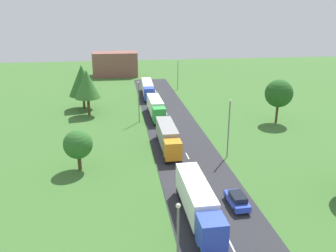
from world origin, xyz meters
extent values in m
cube|color=#2B2B30|center=(0.00, 24.50, 0.03)|extent=(10.00, 140.00, 0.06)
cube|color=white|center=(0.00, 11.76, 0.07)|extent=(0.16, 2.40, 0.01)
cube|color=white|center=(0.00, 19.67, 0.07)|extent=(0.16, 2.40, 0.01)
cube|color=white|center=(0.00, 26.66, 0.07)|extent=(0.16, 2.40, 0.01)
cube|color=white|center=(0.00, 32.98, 0.07)|extent=(0.16, 2.40, 0.01)
cube|color=white|center=(0.00, 40.64, 0.07)|extent=(0.16, 2.40, 0.01)
cube|color=white|center=(0.00, 48.43, 0.07)|extent=(0.16, 2.40, 0.01)
cube|color=white|center=(0.00, 55.92, 0.07)|extent=(0.16, 2.40, 0.01)
cube|color=white|center=(0.00, 62.26, 0.07)|extent=(0.16, 2.40, 0.01)
cube|color=white|center=(0.00, 69.51, 0.07)|extent=(0.16, 2.40, 0.01)
cube|color=white|center=(0.00, 77.17, 0.07)|extent=(0.16, 2.40, 0.01)
cube|color=white|center=(0.00, 83.42, 0.07)|extent=(0.16, 2.40, 0.01)
cube|color=blue|center=(-2.11, 11.52, 2.01)|extent=(2.47, 2.48, 2.90)
cube|color=black|center=(-2.09, 10.35, 2.53)|extent=(2.10, 0.13, 1.27)
cube|color=white|center=(-2.19, 17.90, 2.32)|extent=(2.63, 9.65, 2.91)
cube|color=black|center=(-2.19, 17.90, 0.66)|extent=(1.02, 9.15, 0.24)
cylinder|color=black|center=(-1.05, 10.92, 0.56)|extent=(0.36, 1.00, 1.00)
cylinder|color=black|center=(-3.15, 10.89, 0.56)|extent=(0.36, 1.00, 1.00)
cylinder|color=black|center=(-1.18, 20.80, 0.56)|extent=(0.36, 1.00, 1.00)
cylinder|color=black|center=(-3.28, 20.77, 0.56)|extent=(0.36, 1.00, 1.00)
cylinder|color=black|center=(-1.20, 21.95, 0.56)|extent=(0.36, 1.00, 1.00)
cylinder|color=black|center=(-3.30, 21.92, 0.56)|extent=(0.36, 1.00, 1.00)
cube|color=orange|center=(-2.51, 31.33, 1.88)|extent=(2.44, 2.30, 2.64)
cube|color=black|center=(-2.51, 30.24, 2.35)|extent=(2.10, 0.10, 1.16)
cube|color=gray|center=(-2.51, 37.39, 2.28)|extent=(2.51, 9.13, 2.84)
cube|color=black|center=(-2.51, 37.39, 0.66)|extent=(0.91, 8.67, 0.24)
cylinder|color=black|center=(-1.46, 30.76, 0.56)|extent=(0.35, 1.00, 1.00)
cylinder|color=black|center=(-3.56, 30.75, 0.56)|extent=(0.35, 1.00, 1.00)
cylinder|color=black|center=(-1.47, 40.13, 0.56)|extent=(0.35, 1.00, 1.00)
cylinder|color=black|center=(-3.57, 40.13, 0.56)|extent=(0.35, 1.00, 1.00)
cylinder|color=black|center=(-1.47, 41.23, 0.56)|extent=(0.35, 1.00, 1.00)
cylinder|color=black|center=(-3.57, 41.22, 0.56)|extent=(0.35, 1.00, 1.00)
cube|color=green|center=(-2.41, 48.68, 1.95)|extent=(2.48, 2.52, 2.78)
cube|color=black|center=(-2.39, 47.50, 2.45)|extent=(2.10, 0.14, 1.22)
cube|color=white|center=(-2.52, 54.98, 2.26)|extent=(2.66, 9.47, 2.81)
cube|color=black|center=(-2.52, 54.98, 0.66)|extent=(1.06, 8.97, 0.24)
cylinder|color=black|center=(-1.35, 48.08, 0.56)|extent=(0.37, 1.01, 1.00)
cylinder|color=black|center=(-3.45, 48.05, 0.56)|extent=(0.37, 1.01, 1.00)
cylinder|color=black|center=(-1.52, 57.83, 0.56)|extent=(0.37, 1.01, 1.00)
cylinder|color=black|center=(-3.62, 57.79, 0.56)|extent=(0.37, 1.01, 1.00)
cylinder|color=black|center=(-1.54, 58.96, 0.56)|extent=(0.37, 1.01, 1.00)
cylinder|color=black|center=(-3.64, 58.92, 0.56)|extent=(0.37, 1.01, 1.00)
cube|color=blue|center=(-2.74, 66.15, 1.98)|extent=(2.51, 2.57, 2.85)
cube|color=black|center=(-2.78, 64.95, 2.49)|extent=(2.10, 0.16, 1.25)
cube|color=white|center=(-2.53, 73.63, 2.16)|extent=(2.84, 11.85, 2.60)
cube|color=black|center=(-2.53, 73.63, 0.66)|extent=(1.22, 11.21, 0.24)
cylinder|color=black|center=(-1.71, 65.49, 0.56)|extent=(0.38, 1.01, 1.00)
cylinder|color=black|center=(-3.81, 65.55, 0.56)|extent=(0.38, 1.01, 1.00)
cylinder|color=black|center=(-1.37, 77.14, 0.56)|extent=(0.38, 1.01, 1.00)
cylinder|color=black|center=(-3.47, 77.20, 0.56)|extent=(0.38, 1.01, 1.00)
cylinder|color=black|center=(-1.33, 78.55, 0.56)|extent=(0.38, 1.01, 1.00)
cylinder|color=black|center=(-3.43, 78.61, 0.56)|extent=(0.38, 1.01, 1.00)
cube|color=blue|center=(2.70, 18.47, 0.72)|extent=(1.86, 4.13, 0.68)
cube|color=black|center=(2.71, 18.27, 1.35)|extent=(1.53, 2.32, 0.59)
cylinder|color=black|center=(1.89, 19.84, 0.38)|extent=(0.24, 0.65, 0.64)
cylinder|color=black|center=(3.44, 19.88, 0.38)|extent=(0.24, 0.65, 0.64)
cylinder|color=black|center=(1.97, 17.07, 0.38)|extent=(0.24, 0.65, 0.64)
cylinder|color=black|center=(3.51, 17.11, 0.38)|extent=(0.24, 0.65, 0.64)
sphere|color=silver|center=(-5.94, 7.11, 7.81)|extent=(0.36, 0.36, 0.36)
cylinder|color=slate|center=(5.81, 31.88, 4.27)|extent=(0.18, 0.18, 8.54)
sphere|color=silver|center=(5.81, 31.88, 8.66)|extent=(0.36, 0.36, 0.36)
cylinder|color=slate|center=(-6.10, 50.81, 3.89)|extent=(0.18, 0.18, 7.77)
sphere|color=silver|center=(-6.10, 50.81, 7.89)|extent=(0.36, 0.36, 0.36)
cylinder|color=slate|center=(6.32, 78.63, 3.97)|extent=(0.18, 0.18, 7.94)
sphere|color=silver|center=(6.32, 78.63, 8.06)|extent=(0.36, 0.36, 0.36)
cylinder|color=#513823|center=(-17.66, 62.37, 1.51)|extent=(0.53, 0.53, 3.03)
cone|color=#2D6628|center=(-17.66, 62.37, 6.38)|extent=(6.09, 6.09, 6.70)
cylinder|color=#513823|center=(-16.19, 56.84, 1.87)|extent=(0.59, 0.59, 3.74)
cone|color=#38702D|center=(-16.19, 56.84, 6.63)|extent=(5.26, 5.26, 5.78)
cylinder|color=#513823|center=(-15.53, 30.57, 1.14)|extent=(0.52, 0.52, 2.28)
sphere|color=#2D6628|center=(-15.53, 30.57, 3.75)|extent=(3.93, 3.93, 3.93)
cylinder|color=#513823|center=(20.39, 46.72, 1.92)|extent=(0.47, 0.47, 3.83)
sphere|color=#23561E|center=(20.39, 46.72, 5.81)|extent=(5.28, 5.28, 5.28)
cube|color=brown|center=(-10.71, 102.78, 3.91)|extent=(14.49, 8.88, 7.82)
camera|label=1|loc=(-9.62, -13.50, 20.75)|focal=36.65mm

